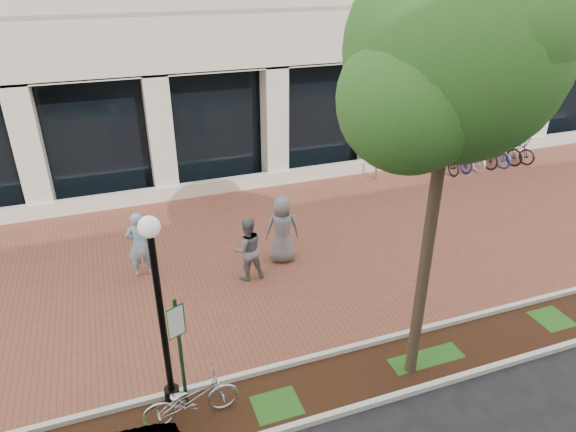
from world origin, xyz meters
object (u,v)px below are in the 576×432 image
object	(u,v)px
parking_sign	(179,342)
bike_rack_cluster	(479,153)
street_tree	(455,66)
pedestrian_right	(282,229)
pedestrian_left	(139,244)
lamppost	(160,305)
locked_bicycle	(191,399)
pedestrian_mid	(247,249)
bollard	(376,167)

from	to	relation	value
parking_sign	bike_rack_cluster	distance (m)	15.67
street_tree	pedestrian_right	world-z (taller)	street_tree
pedestrian_left	pedestrian_right	size ratio (longest dim) A/B	0.95
lamppost	locked_bicycle	bearing A→B (deg)	-62.19
street_tree	pedestrian_right	bearing A→B (deg)	102.47
parking_sign	locked_bicycle	size ratio (longest dim) A/B	1.39
pedestrian_left	pedestrian_mid	distance (m)	2.79
lamppost	street_tree	world-z (taller)	street_tree
bike_rack_cluster	lamppost	bearing A→B (deg)	-154.81
parking_sign	pedestrian_left	bearing A→B (deg)	68.50
pedestrian_mid	bike_rack_cluster	size ratio (longest dim) A/B	0.40
parking_sign	locked_bicycle	bearing A→B (deg)	-104.56
locked_bicycle	pedestrian_mid	distance (m)	4.64
pedestrian_mid	pedestrian_right	bearing A→B (deg)	-155.96
pedestrian_right	bike_rack_cluster	bearing A→B (deg)	-145.52
street_tree	locked_bicycle	world-z (taller)	street_tree
parking_sign	pedestrian_left	distance (m)	4.93
locked_bicycle	pedestrian_right	xyz separation A→B (m)	(3.34, 4.59, 0.49)
pedestrian_right	bike_rack_cluster	size ratio (longest dim) A/B	0.44
street_tree	pedestrian_mid	size ratio (longest dim) A/B	4.59
pedestrian_mid	lamppost	bearing A→B (deg)	53.35
parking_sign	street_tree	size ratio (longest dim) A/B	0.31
pedestrian_left	bike_rack_cluster	bearing A→B (deg)	-166.53
street_tree	pedestrian_mid	bearing A→B (deg)	116.94
lamppost	bollard	world-z (taller)	lamppost
pedestrian_left	bollard	bearing A→B (deg)	-159.00
bike_rack_cluster	pedestrian_mid	bearing A→B (deg)	-163.06
street_tree	bollard	xyz separation A→B (m)	(4.13, 9.10, -5.52)
locked_bicycle	bike_rack_cluster	bearing A→B (deg)	-58.64
pedestrian_right	street_tree	bearing A→B (deg)	114.01
locked_bicycle	pedestrian_mid	size ratio (longest dim) A/B	1.01
parking_sign	pedestrian_right	bearing A→B (deg)	26.81
pedestrian_left	pedestrian_right	distance (m)	3.73
lamppost	pedestrian_left	distance (m)	4.82
street_tree	pedestrian_right	size ratio (longest dim) A/B	4.16
bike_rack_cluster	street_tree	bearing A→B (deg)	-140.28
parking_sign	pedestrian_left	world-z (taller)	parking_sign
lamppost	pedestrian_right	bearing A→B (deg)	48.24
pedestrian_mid	street_tree	bearing A→B (deg)	115.61
parking_sign	pedestrian_mid	world-z (taller)	parking_sign
street_tree	bike_rack_cluster	bearing A→B (deg)	45.97
lamppost	locked_bicycle	size ratio (longest dim) A/B	2.23
street_tree	locked_bicycle	distance (m)	7.09
locked_bicycle	pedestrian_mid	world-z (taller)	pedestrian_mid
street_tree	pedestrian_mid	world-z (taller)	street_tree
locked_bicycle	bollard	size ratio (longest dim) A/B	1.83
bollard	pedestrian_mid	bearing A→B (deg)	-143.03
pedestrian_mid	pedestrian_left	bearing A→B (deg)	-24.92
lamppost	bike_rack_cluster	world-z (taller)	lamppost
locked_bicycle	bike_rack_cluster	distance (m)	15.75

